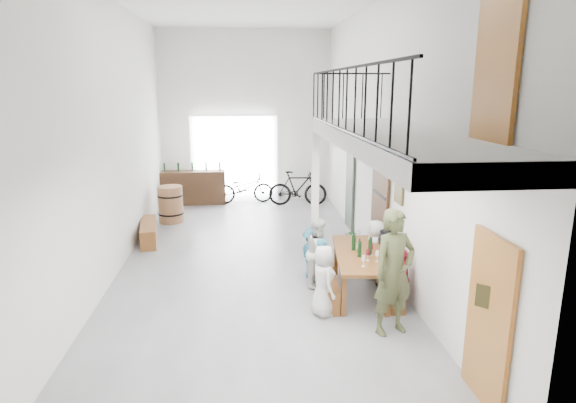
{
  "coord_description": "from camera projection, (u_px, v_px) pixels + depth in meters",
  "views": [
    {
      "loc": [
        -0.16,
        -9.83,
        3.75
      ],
      "look_at": [
        0.74,
        -0.5,
        1.49
      ],
      "focal_mm": 30.0,
      "sensor_mm": 36.0,
      "label": 1
    }
  ],
  "objects": [
    {
      "name": "bicycle_far",
      "position": [
        298.0,
        188.0,
        15.35
      ],
      "size": [
        1.9,
        0.69,
        1.12
      ],
      "primitive_type": "imported",
      "rotation": [
        0.0,
        0.0,
        1.48
      ],
      "color": "black",
      "rests_on": "ground"
    },
    {
      "name": "counter_bottles",
      "position": [
        192.0,
        167.0,
        15.43
      ],
      "size": [
        1.81,
        0.16,
        0.28
      ],
      "color": "black",
      "rests_on": "serving_counter"
    },
    {
      "name": "guest_left_d",
      "position": [
        312.0,
        254.0,
        9.52
      ],
      "size": [
        0.59,
        0.76,
        1.03
      ],
      "primitive_type": "imported",
      "rotation": [
        0.0,
        0.0,
        1.93
      ],
      "color": "#25657B",
      "rests_on": "ground"
    },
    {
      "name": "tasting_table",
      "position": [
        360.0,
        257.0,
        8.77
      ],
      "size": [
        1.12,
        2.22,
        0.79
      ],
      "rotation": [
        0.0,
        0.0,
        -0.12
      ],
      "color": "brown",
      "rests_on": "ground"
    },
    {
      "name": "right_wall_decor",
      "position": [
        406.0,
        203.0,
        8.45
      ],
      "size": [
        0.07,
        8.28,
        5.07
      ],
      "color": "#A36327",
      "rests_on": "ground"
    },
    {
      "name": "oak_barrel",
      "position": [
        171.0,
        204.0,
        13.49
      ],
      "size": [
        0.7,
        0.7,
        1.03
      ],
      "color": "brown",
      "rests_on": "ground"
    },
    {
      "name": "bench_wall",
      "position": [
        387.0,
        280.0,
        8.95
      ],
      "size": [
        0.45,
        1.97,
        0.45
      ],
      "primitive_type": "cube",
      "rotation": [
        0.0,
        0.0,
        -0.1
      ],
      "color": "brown",
      "rests_on": "ground"
    },
    {
      "name": "floor",
      "position": [
        252.0,
        264.0,
        10.41
      ],
      "size": [
        12.0,
        12.0,
        0.0
      ],
      "primitive_type": "plane",
      "color": "slate",
      "rests_on": "ground"
    },
    {
      "name": "side_bench",
      "position": [
        149.0,
        232.0,
        11.89
      ],
      "size": [
        0.62,
        1.69,
        0.46
      ],
      "primitive_type": "cube",
      "rotation": [
        0.0,
        0.0,
        0.16
      ],
      "color": "brown",
      "rests_on": "ground"
    },
    {
      "name": "balcony",
      "position": [
        391.0,
        142.0,
        6.87
      ],
      "size": [
        1.52,
        5.62,
        4.0
      ],
      "color": "silver",
      "rests_on": "ground"
    },
    {
      "name": "bench_inner",
      "position": [
        327.0,
        283.0,
        8.86
      ],
      "size": [
        0.47,
        1.85,
        0.42
      ],
      "primitive_type": "cube",
      "rotation": [
        0.0,
        0.0,
        -0.09
      ],
      "color": "brown",
      "rests_on": "ground"
    },
    {
      "name": "guest_right_a",
      "position": [
        402.0,
        278.0,
        8.28
      ],
      "size": [
        0.42,
        0.66,
        1.05
      ],
      "primitive_type": "imported",
      "rotation": [
        0.0,
        0.0,
        -1.85
      ],
      "color": "#A91D29",
      "rests_on": "ground"
    },
    {
      "name": "tableware",
      "position": [
        365.0,
        249.0,
        8.57
      ],
      "size": [
        0.44,
        0.99,
        0.35
      ],
      "color": "black",
      "rests_on": "tasting_table"
    },
    {
      "name": "host_standing",
      "position": [
        394.0,
        272.0,
        7.31
      ],
      "size": [
        0.84,
        0.69,
        1.98
      ],
      "primitive_type": "imported",
      "rotation": [
        0.0,
        0.0,
        0.35
      ],
      "color": "#434728",
      "rests_on": "ground"
    },
    {
      "name": "guest_left_a",
      "position": [
        323.0,
        280.0,
        7.97
      ],
      "size": [
        0.5,
        0.66,
        1.21
      ],
      "primitive_type": "imported",
      "rotation": [
        0.0,
        0.0,
        1.78
      ],
      "color": "silver",
      "rests_on": "ground"
    },
    {
      "name": "potted_plant",
      "position": [
        353.0,
        237.0,
        11.5
      ],
      "size": [
        0.45,
        0.41,
        0.45
      ],
      "primitive_type": "imported",
      "rotation": [
        0.0,
        0.0,
        -0.15
      ],
      "color": "#1B4D1F",
      "rests_on": "ground"
    },
    {
      "name": "serving_counter",
      "position": [
        193.0,
        187.0,
        15.58
      ],
      "size": [
        2.07,
        0.65,
        1.08
      ],
      "primitive_type": "cube",
      "rotation": [
        0.0,
        0.0,
        0.04
      ],
      "color": "#3D2312",
      "rests_on": "ground"
    },
    {
      "name": "guest_right_c",
      "position": [
        375.0,
        249.0,
        9.55
      ],
      "size": [
        0.48,
        0.64,
        1.19
      ],
      "primitive_type": "imported",
      "rotation": [
        0.0,
        0.0,
        -1.76
      ],
      "color": "silver",
      "rests_on": "ground"
    },
    {
      "name": "room_walls",
      "position": [
        248.0,
        96.0,
        9.57
      ],
      "size": [
        12.0,
        12.0,
        12.0
      ],
      "color": "white",
      "rests_on": "ground"
    },
    {
      "name": "guest_left_b",
      "position": [
        323.0,
        268.0,
        8.63
      ],
      "size": [
        0.33,
        0.45,
        1.13
      ],
      "primitive_type": "imported",
      "rotation": [
        0.0,
        0.0,
        1.72
      ],
      "color": "#25657B",
      "rests_on": "ground"
    },
    {
      "name": "guest_right_b",
      "position": [
        386.0,
        259.0,
        8.96
      ],
      "size": [
        0.38,
        1.13,
        1.21
      ],
      "primitive_type": "imported",
      "rotation": [
        0.0,
        0.0,
        -1.59
      ],
      "color": "black",
      "rests_on": "ground"
    },
    {
      "name": "guest_left_c",
      "position": [
        319.0,
        252.0,
        9.16
      ],
      "size": [
        0.71,
        0.79,
        1.33
      ],
      "primitive_type": "imported",
      "rotation": [
        0.0,
        0.0,
        1.19
      ],
      "color": "silver",
      "rests_on": "ground"
    },
    {
      "name": "gateway_portal",
      "position": [
        235.0,
        159.0,
        15.79
      ],
      "size": [
        2.8,
        0.08,
        2.8
      ],
      "primitive_type": "cube",
      "color": "white",
      "rests_on": "ground"
    },
    {
      "name": "bicycle_near",
      "position": [
        244.0,
        188.0,
        15.7
      ],
      "size": [
        1.94,
        0.85,
        0.99
      ],
      "primitive_type": "imported",
      "rotation": [
        0.0,
        0.0,
        1.67
      ],
      "color": "black",
      "rests_on": "ground"
    }
  ]
}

